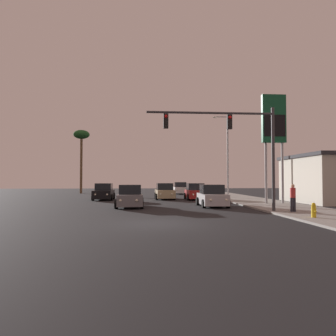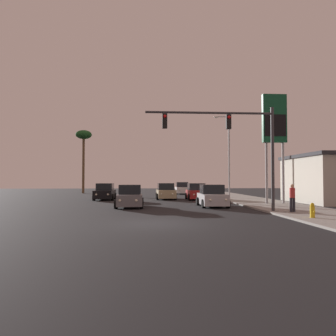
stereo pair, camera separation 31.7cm
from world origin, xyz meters
TOP-DOWN VIEW (x-y plane):
  - ground_plane at (0.00, 0.00)m, footprint 120.00×120.00m
  - sidewalk_right at (9.50, 10.00)m, footprint 5.00×60.00m
  - car_red at (4.66, 17.93)m, footprint 2.04×4.32m
  - car_white at (4.60, 30.98)m, footprint 2.04×4.33m
  - car_silver at (4.57, 9.34)m, footprint 2.04×4.33m
  - car_tan at (1.56, 18.91)m, footprint 2.04×4.34m
  - car_black at (-4.71, 18.30)m, footprint 2.04×4.32m
  - car_grey at (-1.72, 9.22)m, footprint 2.04×4.34m
  - traffic_light_mast at (5.08, 4.44)m, footprint 8.07×0.36m
  - street_lamp at (8.43, 19.74)m, footprint 1.74×0.24m
  - gas_station_sign at (10.08, 10.71)m, footprint 2.00×0.42m
  - fire_hydrant at (8.04, 0.79)m, footprint 0.24×0.34m
  - pedestrian_on_sidewalk at (8.35, 3.75)m, footprint 0.34×0.32m
  - palm_tree_far at (-9.90, 34.00)m, footprint 2.40×2.40m

SIDE VIEW (x-z plane):
  - ground_plane at x=0.00m, z-range 0.00..0.00m
  - sidewalk_right at x=9.50m, z-range 0.00..0.12m
  - fire_hydrant at x=8.04m, z-range 0.11..0.87m
  - car_red at x=4.66m, z-range -0.08..1.60m
  - car_white at x=4.60m, z-range -0.08..1.60m
  - car_silver at x=4.57m, z-range -0.08..1.60m
  - car_tan at x=1.56m, z-range -0.08..1.60m
  - car_black at x=-4.71m, z-range -0.08..1.60m
  - car_grey at x=-1.72m, z-range -0.08..1.60m
  - pedestrian_on_sidewalk at x=8.35m, z-range 0.20..1.87m
  - traffic_light_mast at x=5.08m, z-range 1.52..8.02m
  - street_lamp at x=8.43m, z-range 0.62..9.62m
  - gas_station_sign at x=10.08m, z-range 2.12..11.12m
  - palm_tree_far at x=-9.90m, z-range 3.49..12.94m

